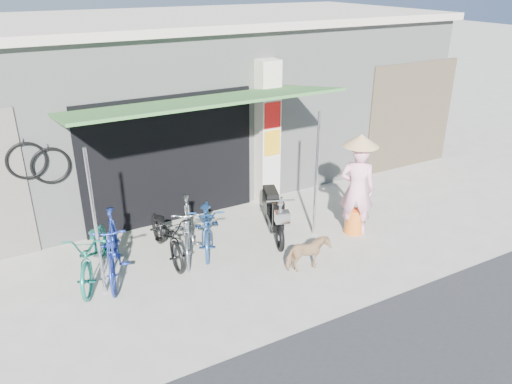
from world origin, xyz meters
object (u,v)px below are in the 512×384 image
bike_teal (94,252)px  nun (357,186)px  bike_silver (187,228)px  street_dog (308,254)px  moped (273,212)px  bike_black (167,234)px  bike_navy (207,223)px  bike_blue (113,247)px

bike_teal → nun: (4.61, -0.80, 0.48)m
bike_silver → street_dog: size_ratio=2.33×
street_dog → moped: (0.16, 1.37, 0.14)m
bike_black → bike_silver: size_ratio=1.01×
bike_silver → bike_navy: size_ratio=0.96×
street_dog → nun: (1.52, 0.67, 0.64)m
bike_black → bike_silver: bike_silver is taller
moped → bike_teal: bearing=-161.6°
bike_teal → street_dog: (3.10, -1.47, -0.17)m
street_dog → nun: bearing=-60.7°
bike_navy → bike_black: bearing=-155.8°
bike_navy → street_dog: 1.90m
bike_navy → bike_teal: bearing=-155.1°
bike_teal → bike_navy: size_ratio=1.04×
bike_blue → nun: nun is taller
bike_teal → moped: size_ratio=1.08×
bike_black → street_dog: 2.41m
moped → bike_navy: bearing=-166.9°
bike_blue → bike_black: bearing=25.5°
bike_blue → nun: 4.42m
bike_black → street_dog: (1.88, -1.51, -0.14)m
bike_black → bike_silver: 0.36m
bike_navy → street_dog: bike_navy is taller
nun → bike_blue: bearing=30.7°
nun → bike_navy: bearing=21.8°
bike_teal → moped: bearing=21.2°
bike_teal → moped: 3.26m
bike_black → moped: size_ratio=1.01×
bike_teal → moped: (3.25, -0.10, -0.03)m
bike_teal → bike_navy: bike_teal is taller
bike_black → bike_navy: 0.76m
bike_blue → street_dog: bearing=-9.4°
bike_silver → bike_navy: (0.41, 0.10, -0.05)m
bike_blue → bike_silver: (1.30, 0.07, -0.03)m
bike_black → street_dog: size_ratio=2.35×
bike_blue → bike_black: size_ratio=1.06×
bike_silver → nun: (3.05, -0.75, 0.44)m
bike_black → bike_navy: bike_navy is taller
bike_blue → bike_navy: size_ratio=1.03×
bike_silver → moped: bearing=20.2°
bike_navy → moped: 1.28m
bike_teal → bike_black: size_ratio=1.07×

